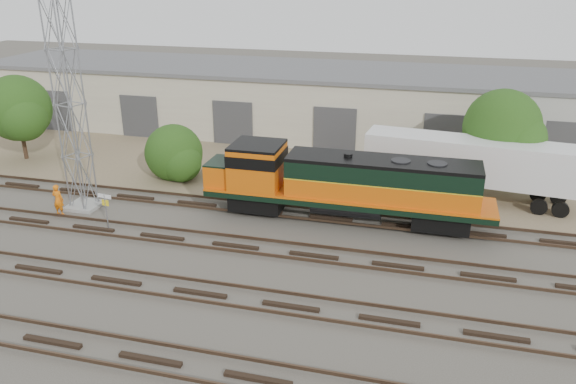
% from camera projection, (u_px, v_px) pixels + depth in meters
% --- Properties ---
extents(ground, '(140.00, 140.00, 0.00)m').
position_uv_depth(ground, '(225.00, 261.00, 26.65)').
color(ground, '#47423A').
rests_on(ground, ground).
extents(dirt_strip, '(80.00, 16.00, 0.02)m').
position_uv_depth(dirt_strip, '(299.00, 162.00, 40.11)').
color(dirt_strip, '#726047').
rests_on(dirt_strip, ground).
extents(tracks, '(80.00, 20.40, 0.28)m').
position_uv_depth(tracks, '(200.00, 293.00, 23.93)').
color(tracks, black).
rests_on(tracks, ground).
extents(warehouse, '(58.40, 10.40, 5.30)m').
position_uv_depth(warehouse, '(322.00, 101.00, 46.26)').
color(warehouse, beige).
rests_on(warehouse, ground).
extents(locomotive, '(15.61, 2.74, 3.75)m').
position_uv_depth(locomotive, '(342.00, 183.00, 30.16)').
color(locomotive, black).
rests_on(locomotive, tracks).
extents(signal_tower, '(1.76, 1.76, 11.94)m').
position_uv_depth(signal_tower, '(71.00, 109.00, 30.47)').
color(signal_tower, gray).
rests_on(signal_tower, ground).
extents(sign_post, '(0.83, 0.15, 2.03)m').
position_uv_depth(sign_post, '(105.00, 205.00, 29.37)').
color(sign_post, gray).
rests_on(sign_post, ground).
extents(worker, '(0.66, 0.44, 1.80)m').
position_uv_depth(worker, '(58.00, 200.00, 31.36)').
color(worker, orange).
rests_on(worker, ground).
extents(semi_trailer, '(12.17, 3.73, 3.68)m').
position_uv_depth(semi_trailer, '(473.00, 162.00, 32.98)').
color(semi_trailer, silver).
rests_on(semi_trailer, ground).
extents(tree_west, '(4.86, 4.63, 6.06)m').
position_uv_depth(tree_west, '(19.00, 111.00, 39.26)').
color(tree_west, '#382619').
rests_on(tree_west, ground).
extents(tree_mid, '(3.96, 3.77, 3.77)m').
position_uv_depth(tree_mid, '(176.00, 155.00, 36.59)').
color(tree_mid, '#382619').
rests_on(tree_mid, ground).
extents(tree_east, '(4.87, 4.64, 6.27)m').
position_uv_depth(tree_east, '(506.00, 130.00, 33.85)').
color(tree_east, '#382619').
rests_on(tree_east, ground).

